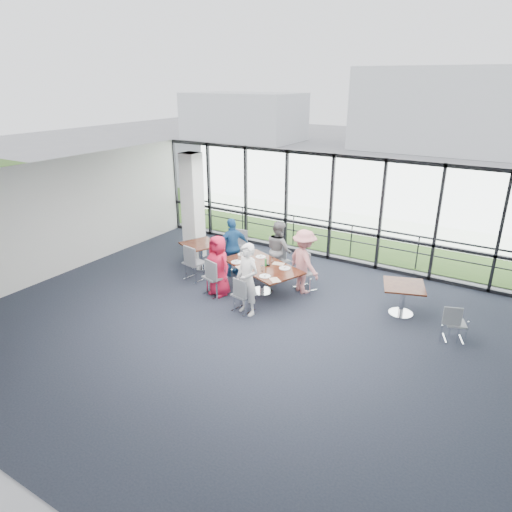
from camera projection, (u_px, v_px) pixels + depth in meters
The scene contains 41 objects.
floor at pixel (238, 330), 10.10m from camera, with size 12.00×10.00×0.02m, color #1D212D.
ceiling at pixel (236, 187), 8.93m from camera, with size 12.00×10.00×0.04m, color white.
wall_left at pixel (54, 219), 12.43m from camera, with size 0.10×10.00×3.20m, color silver.
wall_front at pixel (9, 395), 5.54m from camera, with size 12.00×0.10×3.20m, color silver.
curtain_wall_back at pixel (331, 208), 13.48m from camera, with size 12.00×0.10×3.20m, color white.
structural_column at pixel (193, 207), 13.64m from camera, with size 0.50×0.50×3.20m, color white.
apron at pixel (378, 219), 18.04m from camera, with size 80.00×70.00×0.02m, color gray.
grass_strip at pixel (361, 232), 16.44m from camera, with size 80.00×5.00×0.01m, color #305720.
hangar_aux at pixel (244, 117), 40.36m from camera, with size 10.00×6.00×4.00m, color silver.
guard_rail at pixel (336, 238), 14.36m from camera, with size 0.06×0.06×12.00m, color #2D2D33.
main_table at pixel (262, 269), 11.65m from camera, with size 2.37×1.85×0.75m.
side_table_left at pixel (200, 247), 13.16m from camera, with size 1.23×1.23×0.75m.
side_table_right at pixel (404, 289), 10.54m from camera, with size 1.15×1.15×0.75m.
diner_near_left at pixel (218, 266), 11.47m from camera, with size 0.77×0.50×1.58m, color red.
diner_near_right at pixel (247, 279), 10.50m from camera, with size 0.63×0.46×1.73m, color white.
diner_far_left at pixel (279, 250), 12.47m from camera, with size 0.79×0.49×1.63m, color slate.
diner_far_right at pixel (304, 262), 11.59m from camera, with size 1.09×0.56×1.68m, color #CD7879.
diner_end at pixel (233, 247), 12.61m from camera, with size 0.97×0.53×1.66m, color #1D5087.
chair_main_nl at pixel (214, 277), 11.56m from camera, with size 0.48×0.48×0.98m, color slate, non-canonical shape.
chair_main_nr at pixel (243, 295), 10.74m from camera, with size 0.43×0.43×0.87m, color slate, non-canonical shape.
chair_main_fl at pixel (280, 261), 12.69m from camera, with size 0.44×0.44×0.90m, color slate, non-canonical shape.
chair_main_fr at pixel (306, 272), 11.86m from camera, with size 0.47×0.47×0.96m, color slate, non-canonical shape.
chair_main_end at pixel (229, 260), 12.84m from camera, with size 0.40×0.40×0.82m, color slate, non-canonical shape.
chair_spare_la at pixel (194, 263), 12.42m from camera, with size 0.49×0.49×1.00m, color slate, non-canonical shape.
chair_spare_lb at pixel (236, 247), 13.64m from camera, with size 0.47×0.47×0.95m, color slate, non-canonical shape.
chair_spare_r at pixel (456, 323), 9.56m from camera, with size 0.39×0.39×0.80m, color slate, non-canonical shape.
plate_nl at pixel (237, 262), 11.79m from camera, with size 0.29×0.29×0.01m, color white.
plate_nr at pixel (265, 276), 10.94m from camera, with size 0.27×0.27×0.01m, color white.
plate_fl at pixel (261, 257), 12.13m from camera, with size 0.27×0.27×0.01m, color white.
plate_fr at pixel (285, 268), 11.41m from camera, with size 0.28×0.28×0.01m, color white.
plate_end at pixel (242, 254), 12.29m from camera, with size 0.25×0.25×0.01m, color white.
tumbler_a at pixel (249, 262), 11.66m from camera, with size 0.07×0.07×0.13m, color white.
tumbler_b at pixel (262, 268), 11.24m from camera, with size 0.07×0.07×0.14m, color white.
tumbler_c at pixel (272, 260), 11.75m from camera, with size 0.07×0.07×0.13m, color white.
tumbler_d at pixel (241, 256), 11.99m from camera, with size 0.07×0.07×0.14m, color white.
menu_a at pixel (241, 268), 11.46m from camera, with size 0.27×0.19×0.00m, color silver.
menu_b at pixel (275, 280), 10.75m from camera, with size 0.29×0.21×0.00m, color silver.
menu_c at pixel (279, 264), 11.70m from camera, with size 0.30×0.21×0.00m, color silver.
condiment_caddy at pixel (268, 265), 11.58m from camera, with size 0.10×0.07×0.04m, color black.
ketchup_bottle at pixel (266, 262), 11.59m from camera, with size 0.06×0.06×0.18m, color maroon.
green_bottle at pixel (266, 262), 11.52m from camera, with size 0.05×0.05×0.20m, color #257A30.
Camera 1 is at (4.94, -7.30, 5.20)m, focal length 32.00 mm.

